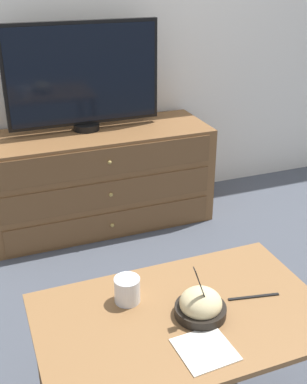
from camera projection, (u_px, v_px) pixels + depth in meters
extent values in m
plane|color=#474C56|center=(89.00, 203.00, 3.38)|extent=(12.00, 12.00, 0.00)
cube|color=white|center=(75.00, 5.00, 2.84)|extent=(12.00, 0.05, 2.60)
cube|color=brown|center=(99.00, 178.00, 3.02)|extent=(1.37, 0.49, 0.61)
cube|color=brown|center=(112.00, 225.00, 2.90)|extent=(1.26, 0.01, 0.16)
sphere|color=tan|center=(112.00, 225.00, 2.89)|extent=(0.02, 0.02, 0.02)
cube|color=brown|center=(111.00, 194.00, 2.81)|extent=(1.26, 0.01, 0.16)
sphere|color=tan|center=(111.00, 195.00, 2.80)|extent=(0.02, 0.02, 0.02)
cube|color=brown|center=(109.00, 162.00, 2.72)|extent=(1.26, 0.01, 0.16)
sphere|color=tan|center=(110.00, 162.00, 2.71)|extent=(0.02, 0.02, 0.02)
cylinder|color=black|center=(86.00, 127.00, 2.90)|extent=(0.16, 0.16, 0.04)
cube|color=black|center=(83.00, 74.00, 2.77)|extent=(0.91, 0.04, 0.59)
cube|color=black|center=(84.00, 75.00, 2.76)|extent=(0.87, 0.01, 0.55)
cube|color=olive|center=(183.00, 317.00, 1.60)|extent=(0.97, 0.60, 0.02)
cylinder|color=brown|center=(42.00, 352.00, 1.78)|extent=(0.04, 0.04, 0.46)
cylinder|color=brown|center=(251.00, 297.00, 2.07)|extent=(0.04, 0.04, 0.46)
cylinder|color=black|center=(200.00, 311.00, 1.59)|extent=(0.17, 0.17, 0.03)
ellipsoid|color=beige|center=(201.00, 303.00, 1.58)|extent=(0.14, 0.14, 0.10)
cube|color=black|center=(203.00, 294.00, 1.53)|extent=(0.06, 0.02, 0.17)
cube|color=black|center=(196.00, 273.00, 1.49)|extent=(0.02, 0.03, 0.04)
cylinder|color=white|center=(127.00, 294.00, 1.65)|extent=(0.08, 0.08, 0.06)
cylinder|color=white|center=(127.00, 290.00, 1.64)|extent=(0.09, 0.09, 0.09)
cube|color=silver|center=(205.00, 349.00, 1.45)|extent=(0.17, 0.17, 0.00)
cube|color=black|center=(254.00, 297.00, 1.68)|extent=(0.18, 0.05, 0.01)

